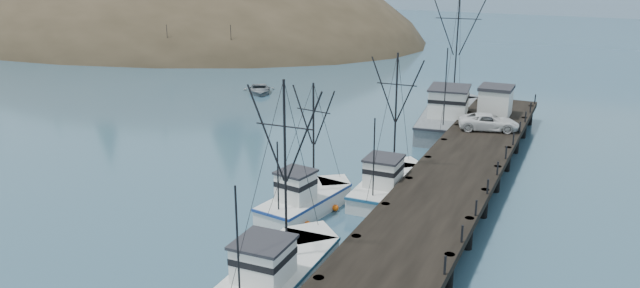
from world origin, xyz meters
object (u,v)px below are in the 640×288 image
Objects in this scene: trawler_far at (389,184)px; work_vessel at (450,116)px; pier_shed at (496,100)px; trawler_near at (278,271)px; pickup_truck at (489,122)px; trawler_mid at (307,200)px; motorboat at (259,93)px; pier at (462,165)px.

work_vessel is (-0.10, 19.47, 0.41)m from trawler_far.
pier_shed is (4.27, 18.54, 2.60)m from trawler_far.
trawler_near is 28.48m from pickup_truck.
pickup_truck is (4.76, -6.34, 1.49)m from work_vessel.
trawler_near is 1.24× the size of trawler_mid.
pickup_truck is 0.91× the size of motorboat.
motorboat is (-29.66, 21.42, -1.69)m from pier.
trawler_near reaches higher than pickup_truck.
trawler_near is 34.16m from work_vessel.
pickup_truck reaches higher than motorboat.
trawler_far reaches higher than trawler_mid.
trawler_near reaches higher than trawler_mid.
pier is 19.28m from trawler_near.
work_vessel is 5.27× the size of pier_shed.
pier_shed is (5.55, 33.20, 2.60)m from trawler_near.
pickup_truck is at bearing -85.94° from pier_shed.
trawler_mid is at bearing -86.74° from motorboat.
trawler_near is 1.07× the size of trawler_far.
trawler_mid is at bearing -109.44° from pier_shed.
trawler_far is (1.28, 14.66, 0.00)m from trawler_near.
pier is 2.61× the size of work_vessel.
trawler_near reaches higher than pier_shed.
pier is 14.91m from pier_shed.
motorboat is at bearing 144.17° from pier.
trawler_near is 3.53× the size of pier_shed.
pickup_truck is (5.94, 27.79, 1.89)m from trawler_near.
trawler_mid is 1.62× the size of motorboat.
pickup_truck is (4.66, 13.13, 1.89)m from trawler_far.
pickup_truck is at bearing -53.46° from motorboat.
pickup_truck is at bearing 70.46° from trawler_far.
trawler_near is at bearing 153.17° from pickup_truck.
trawler_near is 33.76m from pier_shed.
trawler_mid is 0.86× the size of trawler_far.
trawler_mid is 1.78× the size of pickup_truck.
motorboat is (-21.13, 30.38, -0.82)m from trawler_mid.
motorboat is at bearing 53.32° from pickup_truck.
pier is 8.56× the size of pickup_truck.
trawler_mid reaches higher than motorboat.
trawler_far is 1.88× the size of motorboat.
work_vessel is at bearing 90.31° from trawler_far.
pier_shed is at bearing 70.56° from trawler_mid.
pier is at bearing 72.81° from trawler_near.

